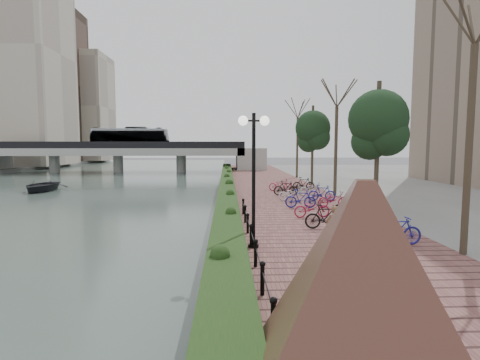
{
  "coord_description": "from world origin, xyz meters",
  "views": [
    {
      "loc": [
        0.6,
        -9.2,
        3.89
      ],
      "look_at": [
        1.32,
        11.18,
        2.0
      ],
      "focal_mm": 28.0,
      "sensor_mm": 36.0,
      "label": 1
    }
  ],
  "objects_px": {
    "lamppost": "(254,150)",
    "motorcycle": "(338,277)",
    "pedestrian": "(334,229)",
    "boat": "(41,186)",
    "granite_monument": "(362,295)"
  },
  "relations": [
    {
      "from": "lamppost",
      "to": "motorcycle",
      "type": "bearing_deg",
      "value": -69.69
    },
    {
      "from": "lamppost",
      "to": "motorcycle",
      "type": "relative_size",
      "value": 2.82
    },
    {
      "from": "lamppost",
      "to": "pedestrian",
      "type": "xyz_separation_m",
      "value": [
        2.52,
        -0.65,
        -2.49
      ]
    },
    {
      "from": "motorcycle",
      "to": "boat",
      "type": "distance_m",
      "value": 30.13
    },
    {
      "from": "pedestrian",
      "to": "lamppost",
      "type": "bearing_deg",
      "value": -13.9
    },
    {
      "from": "granite_monument",
      "to": "pedestrian",
      "type": "distance_m",
      "value": 7.29
    },
    {
      "from": "pedestrian",
      "to": "granite_monument",
      "type": "bearing_deg",
      "value": 77.06
    },
    {
      "from": "granite_monument",
      "to": "pedestrian",
      "type": "relative_size",
      "value": 3.74
    },
    {
      "from": "lamppost",
      "to": "pedestrian",
      "type": "bearing_deg",
      "value": -14.43
    },
    {
      "from": "boat",
      "to": "pedestrian",
      "type": "bearing_deg",
      "value": -48.93
    },
    {
      "from": "lamppost",
      "to": "boat",
      "type": "relative_size",
      "value": 0.98
    },
    {
      "from": "granite_monument",
      "to": "motorcycle",
      "type": "relative_size",
      "value": 3.54
    },
    {
      "from": "lamppost",
      "to": "motorcycle",
      "type": "distance_m",
      "value": 5.3
    },
    {
      "from": "motorcycle",
      "to": "pedestrian",
      "type": "relative_size",
      "value": 1.06
    },
    {
      "from": "boat",
      "to": "motorcycle",
      "type": "bearing_deg",
      "value": -54.93
    }
  ]
}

